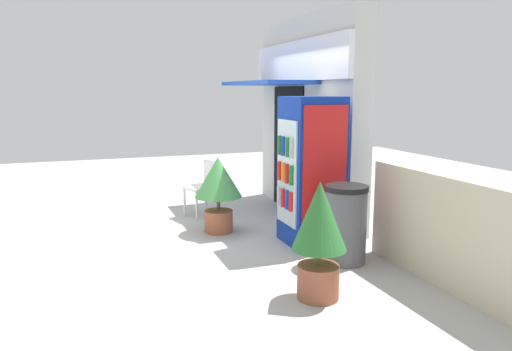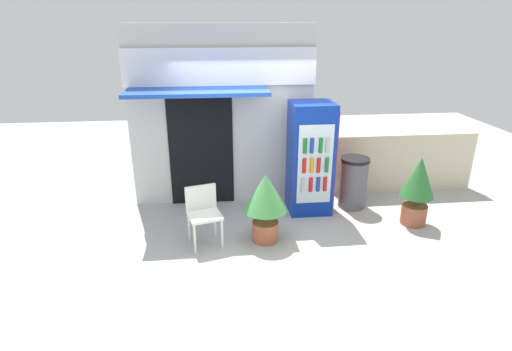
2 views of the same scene
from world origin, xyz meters
name	(u,v)px [view 2 (image 2 of 2)]	position (x,y,z in m)	size (l,w,h in m)	color
ground	(257,237)	(0.00, 0.00, 0.00)	(16.00, 16.00, 0.00)	#B2B2AD
storefront_building	(221,115)	(-0.47, 1.51, 1.57)	(3.13, 1.13, 3.05)	silver
drink_cooler	(311,158)	(0.99, 0.88, 0.94)	(0.72, 0.71, 1.87)	#0C2D9E
plastic_chair	(203,210)	(-0.79, -0.04, 0.52)	(0.55, 0.53, 0.86)	white
potted_plant_near_shop	(266,199)	(0.11, -0.09, 0.67)	(0.65, 0.65, 1.05)	#AD5B3D
potted_plant_curbside	(418,186)	(2.56, 0.19, 0.66)	(0.51, 0.51, 1.13)	#995138
trash_bin	(353,182)	(1.79, 0.93, 0.45)	(0.49, 0.49, 0.90)	#595960
stone_boundary_wall	(402,162)	(2.94, 1.55, 0.56)	(2.71, 0.23, 1.12)	beige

